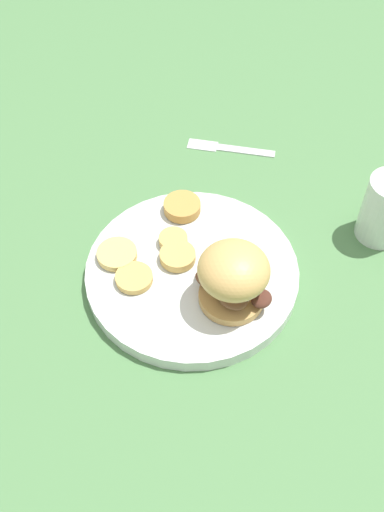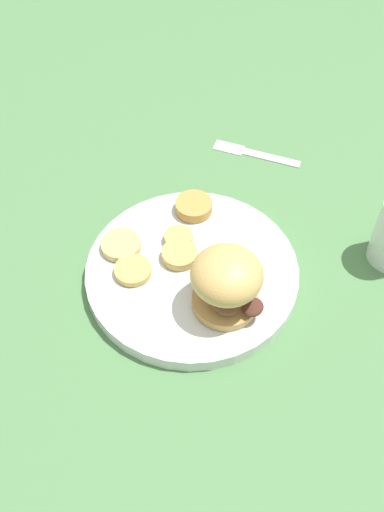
{
  "view_description": "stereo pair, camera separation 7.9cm",
  "coord_description": "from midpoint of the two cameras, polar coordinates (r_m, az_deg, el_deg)",
  "views": [
    {
      "loc": [
        0.39,
        0.3,
        0.67
      ],
      "look_at": [
        0.0,
        0.0,
        0.05
      ],
      "focal_mm": 42.0,
      "sensor_mm": 36.0,
      "label": 1
    },
    {
      "loc": [
        0.34,
        0.36,
        0.67
      ],
      "look_at": [
        0.0,
        0.0,
        0.05
      ],
      "focal_mm": 42.0,
      "sensor_mm": 36.0,
      "label": 2
    }
  ],
  "objects": [
    {
      "name": "ground_plane",
      "position": [
        0.83,
        -2.73,
        -2.23
      ],
      "size": [
        4.0,
        4.0,
        0.0
      ],
      "primitive_type": "plane",
      "color": "#4C7A47"
    },
    {
      "name": "dinner_plate",
      "position": [
        0.82,
        -2.76,
        -1.71
      ],
      "size": [
        0.29,
        0.29,
        0.02
      ],
      "color": "silver",
      "rests_on": "ground_plane"
    },
    {
      "name": "sandwich",
      "position": [
        0.74,
        0.82,
        -2.05
      ],
      "size": [
        0.09,
        0.12,
        0.09
      ],
      "color": "tan",
      "rests_on": "dinner_plate"
    },
    {
      "name": "potato_round_0",
      "position": [
        0.83,
        -4.51,
        1.38
      ],
      "size": [
        0.04,
        0.04,
        0.01
      ],
      "primitive_type": "cylinder",
      "color": "tan",
      "rests_on": "dinner_plate"
    },
    {
      "name": "potato_round_1",
      "position": [
        0.81,
        -4.23,
        -0.26
      ],
      "size": [
        0.05,
        0.05,
        0.01
      ],
      "primitive_type": "cylinder",
      "color": "tan",
      "rests_on": "dinner_plate"
    },
    {
      "name": "potato_round_2",
      "position": [
        0.83,
        -9.87,
        0.02
      ],
      "size": [
        0.06,
        0.06,
        0.01
      ],
      "primitive_type": "cylinder",
      "color": "#DBB766",
      "rests_on": "dinner_plate"
    },
    {
      "name": "potato_round_3",
      "position": [
        0.87,
        -3.54,
        4.56
      ],
      "size": [
        0.05,
        0.05,
        0.02
      ],
      "primitive_type": "cylinder",
      "color": "#BC8942",
      "rests_on": "dinner_plate"
    },
    {
      "name": "potato_round_4",
      "position": [
        0.8,
        -8.36,
        -2.25
      ],
      "size": [
        0.05,
        0.05,
        0.01
      ],
      "primitive_type": "cylinder",
      "color": "tan",
      "rests_on": "dinner_plate"
    },
    {
      "name": "fork",
      "position": [
        1.01,
        1.31,
        10.11
      ],
      "size": [
        0.08,
        0.14,
        0.0
      ],
      "color": "silver",
      "rests_on": "ground_plane"
    }
  ]
}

